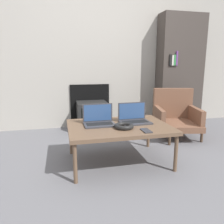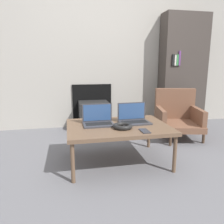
{
  "view_description": "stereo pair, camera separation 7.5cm",
  "coord_description": "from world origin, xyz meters",
  "px_view_note": "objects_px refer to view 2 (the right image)",
  "views": [
    {
      "loc": [
        -0.57,
        -1.8,
        1.01
      ],
      "look_at": [
        0.0,
        0.6,
        0.48
      ],
      "focal_mm": 35.0,
      "sensor_mm": 36.0,
      "label": 1
    },
    {
      "loc": [
        -0.5,
        -1.82,
        1.01
      ],
      "look_at": [
        0.0,
        0.6,
        0.48
      ],
      "focal_mm": 35.0,
      "sensor_mm": 36.0,
      "label": 2
    }
  ],
  "objects_px": {
    "headphones": "(123,126)",
    "tv": "(94,116)",
    "phone": "(145,131)",
    "laptop_right": "(134,118)",
    "armchair": "(177,115)",
    "laptop_left": "(98,120)"
  },
  "relations": [
    {
      "from": "laptop_right",
      "to": "laptop_left",
      "type": "bearing_deg",
      "value": 177.38
    },
    {
      "from": "phone",
      "to": "laptop_right",
      "type": "bearing_deg",
      "value": 90.99
    },
    {
      "from": "laptop_right",
      "to": "armchair",
      "type": "height_order",
      "value": "armchair"
    },
    {
      "from": "tv",
      "to": "armchair",
      "type": "relative_size",
      "value": 0.64
    },
    {
      "from": "headphones",
      "to": "tv",
      "type": "bearing_deg",
      "value": 95.08
    },
    {
      "from": "laptop_left",
      "to": "laptop_right",
      "type": "distance_m",
      "value": 0.38
    },
    {
      "from": "laptop_right",
      "to": "armchair",
      "type": "xyz_separation_m",
      "value": [
        0.83,
        0.6,
        -0.13
      ]
    },
    {
      "from": "phone",
      "to": "armchair",
      "type": "relative_size",
      "value": 0.2
    },
    {
      "from": "laptop_left",
      "to": "headphones",
      "type": "height_order",
      "value": "laptop_left"
    },
    {
      "from": "laptop_left",
      "to": "tv",
      "type": "bearing_deg",
      "value": 84.59
    },
    {
      "from": "laptop_left",
      "to": "phone",
      "type": "bearing_deg",
      "value": -41.5
    },
    {
      "from": "tv",
      "to": "phone",
      "type": "bearing_deg",
      "value": -78.73
    },
    {
      "from": "laptop_right",
      "to": "tv",
      "type": "bearing_deg",
      "value": 101.55
    },
    {
      "from": "laptop_right",
      "to": "phone",
      "type": "height_order",
      "value": "laptop_right"
    },
    {
      "from": "tv",
      "to": "armchair",
      "type": "distance_m",
      "value": 1.26
    },
    {
      "from": "laptop_left",
      "to": "armchair",
      "type": "bearing_deg",
      "value": 25.48
    },
    {
      "from": "phone",
      "to": "tv",
      "type": "bearing_deg",
      "value": 101.27
    },
    {
      "from": "laptop_right",
      "to": "headphones",
      "type": "bearing_deg",
      "value": -134.04
    },
    {
      "from": "phone",
      "to": "tv",
      "type": "xyz_separation_m",
      "value": [
        -0.3,
        1.49,
        -0.18
      ]
    },
    {
      "from": "headphones",
      "to": "tv",
      "type": "relative_size",
      "value": 0.42
    },
    {
      "from": "armchair",
      "to": "phone",
      "type": "bearing_deg",
      "value": -118.69
    },
    {
      "from": "phone",
      "to": "armchair",
      "type": "distance_m",
      "value": 1.25
    }
  ]
}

